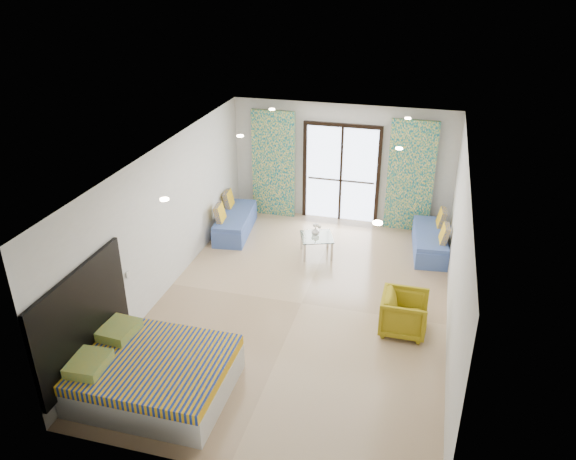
% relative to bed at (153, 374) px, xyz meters
% --- Properties ---
extents(floor, '(5.00, 7.50, 0.01)m').
position_rel_bed_xyz_m(floor, '(1.48, 2.70, -0.30)').
color(floor, '#977A5A').
rests_on(floor, ground).
extents(ceiling, '(5.00, 7.50, 0.01)m').
position_rel_bed_xyz_m(ceiling, '(1.48, 2.70, 2.40)').
color(ceiling, silver).
rests_on(ceiling, ground).
extents(wall_back, '(5.00, 0.01, 2.70)m').
position_rel_bed_xyz_m(wall_back, '(1.48, 6.45, 1.05)').
color(wall_back, silver).
rests_on(wall_back, ground).
extents(wall_front, '(5.00, 0.01, 2.70)m').
position_rel_bed_xyz_m(wall_front, '(1.48, -1.05, 1.05)').
color(wall_front, silver).
rests_on(wall_front, ground).
extents(wall_left, '(0.01, 7.50, 2.70)m').
position_rel_bed_xyz_m(wall_left, '(-1.02, 2.70, 1.05)').
color(wall_left, silver).
rests_on(wall_left, ground).
extents(wall_right, '(0.01, 7.50, 2.70)m').
position_rel_bed_xyz_m(wall_right, '(3.98, 2.70, 1.05)').
color(wall_right, silver).
rests_on(wall_right, ground).
extents(balcony_door, '(1.76, 0.08, 2.28)m').
position_rel_bed_xyz_m(balcony_door, '(1.48, 6.42, 0.96)').
color(balcony_door, black).
rests_on(balcony_door, floor).
extents(balcony_rail, '(1.52, 0.03, 0.04)m').
position_rel_bed_xyz_m(balcony_rail, '(1.48, 6.43, 0.65)').
color(balcony_rail, '#595451').
rests_on(balcony_rail, balcony_door).
extents(curtain_left, '(1.00, 0.10, 2.50)m').
position_rel_bed_xyz_m(curtain_left, '(-0.07, 6.27, 0.95)').
color(curtain_left, beige).
rests_on(curtain_left, floor).
extents(curtain_right, '(1.00, 0.10, 2.50)m').
position_rel_bed_xyz_m(curtain_right, '(3.03, 6.27, 0.95)').
color(curtain_right, beige).
rests_on(curtain_right, floor).
extents(downlight_a, '(0.12, 0.12, 0.02)m').
position_rel_bed_xyz_m(downlight_a, '(0.08, 0.70, 2.37)').
color(downlight_a, '#FFE0B2').
rests_on(downlight_a, ceiling).
extents(downlight_b, '(0.12, 0.12, 0.02)m').
position_rel_bed_xyz_m(downlight_b, '(2.88, 0.70, 2.37)').
color(downlight_b, '#FFE0B2').
rests_on(downlight_b, ceiling).
extents(downlight_c, '(0.12, 0.12, 0.02)m').
position_rel_bed_xyz_m(downlight_c, '(0.08, 3.70, 2.37)').
color(downlight_c, '#FFE0B2').
rests_on(downlight_c, ceiling).
extents(downlight_d, '(0.12, 0.12, 0.02)m').
position_rel_bed_xyz_m(downlight_d, '(2.88, 3.70, 2.37)').
color(downlight_d, '#FFE0B2').
rests_on(downlight_d, ceiling).
extents(downlight_e, '(0.12, 0.12, 0.02)m').
position_rel_bed_xyz_m(downlight_e, '(0.08, 5.70, 2.37)').
color(downlight_e, '#FFE0B2').
rests_on(downlight_e, ceiling).
extents(downlight_f, '(0.12, 0.12, 0.02)m').
position_rel_bed_xyz_m(downlight_f, '(2.88, 5.70, 2.37)').
color(downlight_f, '#FFE0B2').
rests_on(downlight_f, ceiling).
extents(headboard, '(0.06, 2.10, 1.50)m').
position_rel_bed_xyz_m(headboard, '(-0.98, 0.00, 0.75)').
color(headboard, black).
rests_on(headboard, floor).
extents(switch_plate, '(0.02, 0.10, 0.10)m').
position_rel_bed_xyz_m(switch_plate, '(-0.99, 1.25, 0.75)').
color(switch_plate, silver).
rests_on(switch_plate, wall_left).
extents(bed, '(2.06, 1.68, 0.71)m').
position_rel_bed_xyz_m(bed, '(0.00, 0.00, 0.00)').
color(bed, silver).
rests_on(bed, floor).
extents(daybed_left, '(0.84, 1.73, 0.82)m').
position_rel_bed_xyz_m(daybed_left, '(-0.64, 5.09, -0.04)').
color(daybed_left, '#425B9F').
rests_on(daybed_left, floor).
extents(daybed_right, '(0.79, 1.69, 0.81)m').
position_rel_bed_xyz_m(daybed_right, '(3.59, 5.28, -0.05)').
color(daybed_right, '#425B9F').
rests_on(daybed_right, floor).
extents(coffee_table, '(0.81, 0.81, 0.73)m').
position_rel_bed_xyz_m(coffee_table, '(1.34, 4.54, 0.08)').
color(coffee_table, silver).
rests_on(coffee_table, floor).
extents(vase, '(0.21, 0.22, 0.16)m').
position_rel_bed_xyz_m(vase, '(1.30, 4.60, 0.20)').
color(vase, white).
rests_on(vase, coffee_table).
extents(armchair, '(0.69, 0.73, 0.75)m').
position_rel_bed_xyz_m(armchair, '(3.28, 2.34, 0.08)').
color(armchair, '#9B8614').
rests_on(armchair, floor).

